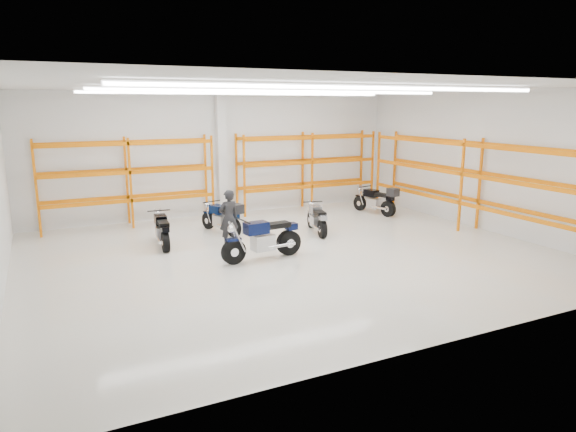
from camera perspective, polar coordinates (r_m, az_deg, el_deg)
name	(u,v)px	position (r m, az deg, el deg)	size (l,w,h in m)	color
ground	(292,254)	(14.21, 0.42, -4.28)	(14.00, 14.00, 0.00)	beige
room_shell	(291,134)	(13.67, 0.39, 9.06)	(14.02, 12.02, 4.51)	silver
motorcycle_main	(266,239)	(13.69, -2.50, -2.61)	(2.34, 0.77, 1.15)	black
motorcycle_back_a	(162,231)	(15.31, -13.82, -1.65)	(0.66, 1.99, 0.98)	black
motorcycle_back_b	(224,218)	(16.44, -7.17, -0.25)	(0.92, 2.04, 1.06)	black
motorcycle_back_c	(317,220)	(16.41, 3.26, -0.43)	(0.78, 1.91, 0.95)	black
motorcycle_back_d	(377,201)	(19.51, 9.91, 1.68)	(0.82, 2.10, 1.08)	black
standing_man	(229,218)	(14.92, -6.61, -0.25)	(0.61, 0.40, 1.67)	black
structural_column	(221,155)	(19.10, -7.42, 6.78)	(0.32, 0.32, 4.50)	white
pallet_racking_back_left	(128,174)	(18.02, -17.34, 4.51)	(5.67, 0.87, 3.00)	orange
pallet_racking_back_right	(307,164)	(20.18, 2.16, 5.84)	(5.67, 0.87, 3.00)	orange
pallet_racking_side	(471,175)	(17.64, 19.69, 4.29)	(0.87, 9.07, 3.00)	orange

